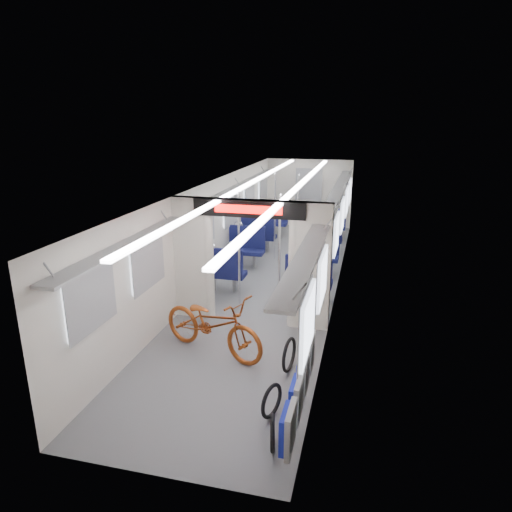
# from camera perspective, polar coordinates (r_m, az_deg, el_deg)

# --- Properties ---
(carriage) EXTENTS (12.00, 12.02, 2.31)m
(carriage) POSITION_cam_1_polar(r_m,az_deg,el_deg) (9.79, 1.82, 4.18)
(carriage) COLOR #515456
(carriage) RESTS_ON ground
(bicycle) EXTENTS (2.06, 1.33, 1.02)m
(bicycle) POSITION_cam_1_polar(r_m,az_deg,el_deg) (7.39, -5.44, -8.43)
(bicycle) COLOR #8A3C14
(bicycle) RESTS_ON ground
(flip_bench) EXTENTS (0.12, 2.09, 0.50)m
(flip_bench) POSITION_cam_1_polar(r_m,az_deg,el_deg) (5.74, 5.53, -15.78)
(flip_bench) COLOR gray
(flip_bench) RESTS_ON carriage
(bike_hoop_a) EXTENTS (0.14, 0.44, 0.44)m
(bike_hoop_a) POSITION_cam_1_polar(r_m,az_deg,el_deg) (5.61, 2.06, -21.42)
(bike_hoop_a) COLOR black
(bike_hoop_a) RESTS_ON ground
(bike_hoop_b) EXTENTS (0.20, 0.45, 0.47)m
(bike_hoop_b) POSITION_cam_1_polar(r_m,az_deg,el_deg) (6.08, 1.97, -17.84)
(bike_hoop_b) COLOR black
(bike_hoop_b) RESTS_ON ground
(bike_hoop_c) EXTENTS (0.14, 0.54, 0.54)m
(bike_hoop_c) POSITION_cam_1_polar(r_m,az_deg,el_deg) (7.01, 4.15, -12.39)
(bike_hoop_c) COLOR black
(bike_hoop_c) RESTS_ON ground
(seat_bay_near_left) EXTENTS (0.94, 2.21, 1.14)m
(seat_bay_near_left) POSITION_cam_1_polar(r_m,az_deg,el_deg) (10.71, -2.58, 0.10)
(seat_bay_near_left) COLOR #0C0F39
(seat_bay_near_left) RESTS_ON ground
(seat_bay_near_right) EXTENTS (0.94, 2.23, 1.15)m
(seat_bay_near_right) POSITION_cam_1_polar(r_m,az_deg,el_deg) (10.26, 7.34, -0.77)
(seat_bay_near_right) COLOR #0C0F39
(seat_bay_near_right) RESTS_ON ground
(seat_bay_far_left) EXTENTS (0.94, 2.23, 1.15)m
(seat_bay_far_left) POSITION_cam_1_polar(r_m,az_deg,el_deg) (13.78, 1.28, 3.98)
(seat_bay_far_left) COLOR #0C0F39
(seat_bay_far_left) RESTS_ON ground
(seat_bay_far_right) EXTENTS (0.89, 1.96, 1.06)m
(seat_bay_far_right) POSITION_cam_1_polar(r_m,az_deg,el_deg) (13.56, 9.07, 3.40)
(seat_bay_far_right) COLOR #0C0F39
(seat_bay_far_right) RESTS_ON ground
(stanchion_near_left) EXTENTS (0.05, 0.05, 2.30)m
(stanchion_near_left) POSITION_cam_1_polar(r_m,az_deg,el_deg) (9.04, -2.14, 0.77)
(stanchion_near_left) COLOR silver
(stanchion_near_left) RESTS_ON ground
(stanchion_near_right) EXTENTS (0.05, 0.05, 2.30)m
(stanchion_near_right) POSITION_cam_1_polar(r_m,az_deg,el_deg) (8.86, 2.92, 0.43)
(stanchion_near_right) COLOR silver
(stanchion_near_right) RESTS_ON ground
(stanchion_far_left) EXTENTS (0.04, 0.04, 2.30)m
(stanchion_far_left) POSITION_cam_1_polar(r_m,az_deg,el_deg) (12.03, 2.37, 4.90)
(stanchion_far_left) COLOR silver
(stanchion_far_left) RESTS_ON ground
(stanchion_far_right) EXTENTS (0.04, 0.04, 2.30)m
(stanchion_far_right) POSITION_cam_1_polar(r_m,az_deg,el_deg) (11.78, 5.19, 4.58)
(stanchion_far_right) COLOR silver
(stanchion_far_right) RESTS_ON ground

